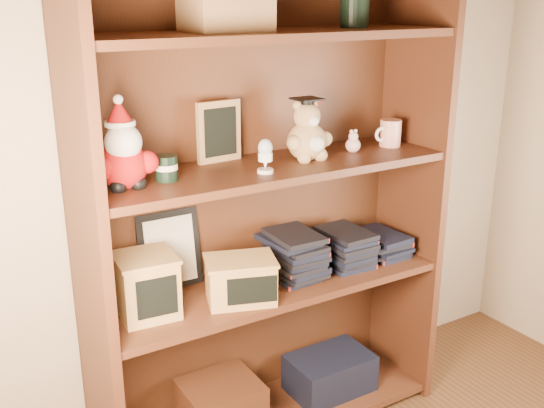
{
  "coord_description": "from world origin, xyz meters",
  "views": [
    {
      "loc": [
        -0.77,
        -0.32,
        1.45
      ],
      "look_at": [
        0.21,
        1.3,
        0.82
      ],
      "focal_mm": 42.0,
      "sensor_mm": 36.0,
      "label": 1
    }
  ],
  "objects_px": {
    "bookcase": "(263,212)",
    "grad_teddy_bear": "(308,136)",
    "treats_box": "(147,285)",
    "teacher_mug": "(390,133)"
  },
  "relations": [
    {
      "from": "grad_teddy_bear",
      "to": "treats_box",
      "type": "height_order",
      "value": "grad_teddy_bear"
    },
    {
      "from": "bookcase",
      "to": "teacher_mug",
      "type": "bearing_deg",
      "value": -6.05
    },
    {
      "from": "treats_box",
      "to": "grad_teddy_bear",
      "type": "bearing_deg",
      "value": -0.54
    },
    {
      "from": "teacher_mug",
      "to": "treats_box",
      "type": "height_order",
      "value": "teacher_mug"
    },
    {
      "from": "teacher_mug",
      "to": "treats_box",
      "type": "xyz_separation_m",
      "value": [
        -0.9,
        -0.0,
        -0.35
      ]
    },
    {
      "from": "treats_box",
      "to": "bookcase",
      "type": "bearing_deg",
      "value": 6.89
    },
    {
      "from": "teacher_mug",
      "to": "treats_box",
      "type": "relative_size",
      "value": 0.56
    },
    {
      "from": "bookcase",
      "to": "grad_teddy_bear",
      "type": "relative_size",
      "value": 7.98
    },
    {
      "from": "bookcase",
      "to": "treats_box",
      "type": "xyz_separation_m",
      "value": [
        -0.43,
        -0.05,
        -0.13
      ]
    },
    {
      "from": "teacher_mug",
      "to": "treats_box",
      "type": "distance_m",
      "value": 0.97
    }
  ]
}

